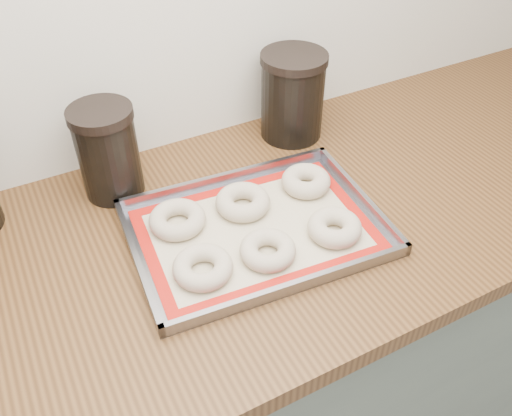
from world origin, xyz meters
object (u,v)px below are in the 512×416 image
bagel_front_right (335,227)px  bagel_back_right (306,181)px  baking_tray (256,229)px  canister_mid (108,152)px  bagel_front_left (203,267)px  canister_right (292,96)px  bagel_front_mid (268,250)px  bagel_back_mid (243,202)px  bagel_back_left (177,219)px

bagel_front_right → bagel_back_right: bearing=79.6°
baking_tray → canister_mid: bearing=128.6°
bagel_front_left → bagel_front_right: bearing=-5.2°
canister_mid → canister_right: size_ratio=0.96×
canister_mid → bagel_front_mid: bearing=-59.9°
bagel_back_mid → canister_mid: size_ratio=0.56×
bagel_front_mid → bagel_front_left: bearing=172.4°
canister_right → canister_mid: bearing=-177.9°
bagel_front_left → canister_mid: bearing=102.2°
baking_tray → bagel_back_left: 0.15m
bagel_front_left → canister_right: size_ratio=0.53×
bagel_front_left → canister_mid: (-0.06, 0.30, 0.07)m
bagel_front_right → canister_mid: (-0.32, 0.32, 0.07)m
canister_mid → bagel_back_left: bearing=-66.8°
bagel_front_left → bagel_back_right: 0.30m
bagel_front_right → bagel_front_left: bearing=174.8°
bagel_front_mid → canister_right: size_ratio=0.51×
baking_tray → bagel_front_right: size_ratio=4.85×
bagel_front_right → bagel_back_left: 0.29m
baking_tray → bagel_front_left: 0.14m
bagel_front_left → bagel_back_mid: (0.14, 0.12, 0.00)m
bagel_front_right → bagel_back_mid: (-0.12, 0.14, -0.00)m
bagel_back_mid → bagel_front_mid: bearing=-98.2°
baking_tray → bagel_back_right: bearing=23.5°
bagel_front_right → bagel_back_mid: size_ratio=0.94×
bagel_back_left → bagel_front_left: bearing=-92.7°
bagel_front_mid → bagel_back_mid: (0.02, 0.14, 0.00)m
baking_tray → bagel_back_mid: bagel_back_mid is taller
bagel_back_right → bagel_back_mid: bearing=179.2°
bagel_front_mid → canister_right: (0.24, 0.33, 0.08)m
bagel_front_mid → bagel_front_right: 0.14m
bagel_front_mid → bagel_back_left: 0.19m
bagel_back_left → bagel_front_mid: bearing=-53.3°
bagel_front_mid → bagel_front_right: (0.14, -0.01, 0.00)m
bagel_front_left → canister_mid: 0.32m
bagel_front_mid → canister_mid: (-0.18, 0.32, 0.07)m
bagel_front_left → bagel_back_left: size_ratio=0.98×
bagel_front_right → bagel_back_right: 0.14m
bagel_back_right → canister_right: 0.23m
bagel_front_left → canister_right: bearing=41.1°
baking_tray → bagel_front_left: (-0.13, -0.05, 0.01)m
bagel_front_left → bagel_back_left: same height
bagel_back_left → bagel_back_mid: bagel_back_mid is taller
bagel_back_left → canister_mid: canister_mid is taller
bagel_back_mid → canister_right: size_ratio=0.54×
bagel_back_mid → bagel_back_right: (0.14, -0.00, 0.00)m
bagel_front_mid → bagel_back_mid: bearing=81.8°
bagel_back_mid → bagel_back_right: bearing=-0.8°
bagel_front_mid → bagel_front_right: size_ratio=1.00×
bagel_front_left → canister_mid: canister_mid is taller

